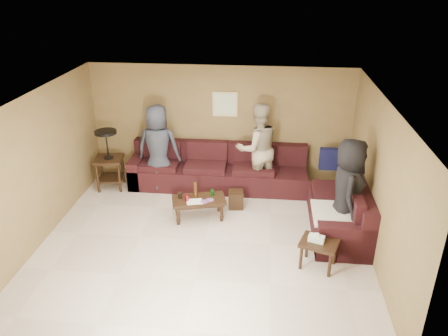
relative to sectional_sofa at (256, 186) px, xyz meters
name	(u,v)px	position (x,y,z in m)	size (l,w,h in m)	color
room	(202,152)	(-0.81, -1.52, 1.34)	(5.60, 5.50, 2.50)	beige
sectional_sofa	(256,186)	(0.00, 0.00, 0.00)	(4.65, 2.90, 0.97)	black
coffee_table	(198,201)	(-1.03, -0.78, 0.02)	(1.07, 0.72, 0.69)	black
end_table_left	(109,158)	(-3.07, 0.27, 0.34)	(0.64, 0.64, 1.27)	black
side_table_right	(319,245)	(1.04, -2.03, 0.07)	(0.68, 0.62, 0.61)	black
waste_bin	(236,199)	(-0.37, -0.30, -0.16)	(0.28, 0.28, 0.34)	black
wall_art	(225,104)	(-0.71, 0.96, 1.37)	(0.52, 0.04, 0.52)	#CCB380
person_left	(158,148)	(-2.03, 0.36, 0.58)	(0.89, 0.58, 1.82)	#292D39
person_middle	(258,148)	(0.00, 0.47, 0.62)	(0.92, 0.71, 1.88)	tan
person_right	(348,191)	(1.55, -1.17, 0.59)	(0.89, 0.58, 1.83)	black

